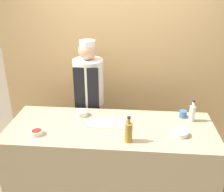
% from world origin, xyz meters
% --- Properties ---
extents(ground_plane, '(14.00, 14.00, 0.00)m').
position_xyz_m(ground_plane, '(0.00, 0.00, 0.00)').
color(ground_plane, '#756651').
extents(cabinet_wall, '(3.22, 0.18, 2.40)m').
position_xyz_m(cabinet_wall, '(0.00, 1.13, 1.20)').
color(cabinet_wall, tan).
rests_on(cabinet_wall, ground_plane).
extents(counter, '(2.17, 0.82, 0.89)m').
position_xyz_m(counter, '(0.00, 0.00, 0.44)').
color(counter, tan).
rests_on(counter, ground_plane).
extents(sauce_bowl_red, '(0.12, 0.12, 0.04)m').
position_xyz_m(sauce_bowl_red, '(-0.72, -0.21, 0.91)').
color(sauce_bowl_red, silver).
rests_on(sauce_bowl_red, counter).
extents(sauce_bowl_green, '(0.14, 0.14, 0.06)m').
position_xyz_m(sauce_bowl_green, '(-0.35, 0.22, 0.92)').
color(sauce_bowl_green, silver).
rests_on(sauce_bowl_green, counter).
extents(sauce_bowl_brown, '(0.16, 0.16, 0.05)m').
position_xyz_m(sauce_bowl_brown, '(0.70, -0.10, 0.91)').
color(sauce_bowl_brown, silver).
rests_on(sauce_bowl_brown, counter).
extents(cutting_board, '(0.40, 0.21, 0.02)m').
position_xyz_m(cutting_board, '(-0.05, 0.05, 0.90)').
color(cutting_board, white).
rests_on(cutting_board, counter).
extents(bottle_clear, '(0.06, 0.06, 0.24)m').
position_xyz_m(bottle_clear, '(0.86, 0.20, 0.98)').
color(bottle_clear, silver).
rests_on(bottle_clear, counter).
extents(bottle_vinegar, '(0.08, 0.08, 0.26)m').
position_xyz_m(bottle_vinegar, '(0.19, -0.25, 0.99)').
color(bottle_vinegar, olive).
rests_on(bottle_vinegar, counter).
extents(cup_blue, '(0.08, 0.08, 0.08)m').
position_xyz_m(cup_blue, '(0.78, 0.28, 0.92)').
color(cup_blue, '#386093').
rests_on(cup_blue, counter).
extents(chef_center, '(0.37, 0.37, 1.65)m').
position_xyz_m(chef_center, '(-0.33, 0.65, 0.89)').
color(chef_center, '#28282D').
rests_on(chef_center, ground_plane).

